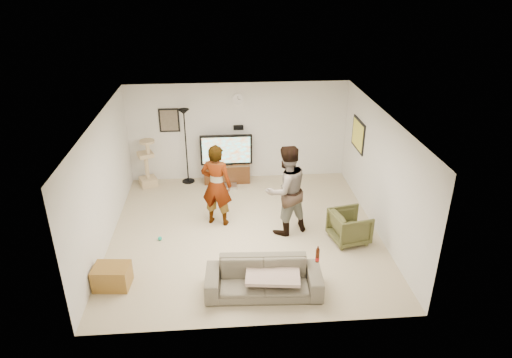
{
  "coord_description": "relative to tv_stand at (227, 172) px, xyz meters",
  "views": [
    {
      "loc": [
        -0.43,
        -8.16,
        5.1
      ],
      "look_at": [
        0.24,
        0.2,
        1.12
      ],
      "focal_mm": 32.01,
      "sensor_mm": 36.0,
      "label": 1
    }
  ],
  "objects": [
    {
      "name": "picture_right",
      "position": [
        3.05,
        -0.9,
        1.26
      ],
      "size": [
        0.03,
        0.78,
        0.62
      ],
      "primitive_type": "cube",
      "color": "#FFEC48",
      "rests_on": "wall_right"
    },
    {
      "name": "person_left",
      "position": [
        -0.25,
        -2.08,
        0.66
      ],
      "size": [
        0.76,
        0.62,
        1.8
      ],
      "primitive_type": "imported",
      "rotation": [
        0.0,
        0.0,
        2.82
      ],
      "color": "#A4A2B7",
      "rests_on": "floor"
    },
    {
      "name": "tv_screen",
      "position": [
        0.0,
        -0.04,
        0.63
      ],
      "size": [
        1.2,
        0.01,
        0.68
      ],
      "primitive_type": "cube",
      "color": "#40D9DD",
      "rests_on": "tv"
    },
    {
      "name": "side_table",
      "position": [
        -2.08,
        -4.09,
        -0.04
      ],
      "size": [
        0.64,
        0.51,
        0.4
      ],
      "primitive_type": "cube",
      "rotation": [
        0.0,
        0.0,
        -0.09
      ],
      "color": "brown",
      "rests_on": "floor"
    },
    {
      "name": "cat_tree",
      "position": [
        -1.99,
        -0.08,
        0.38
      ],
      "size": [
        0.51,
        0.51,
        1.23
      ],
      "primitive_type": "cube",
      "rotation": [
        0.0,
        0.0,
        0.39
      ],
      "color": "tan",
      "rests_on": "floor"
    },
    {
      "name": "wall_left",
      "position": [
        -2.43,
        -2.5,
        1.01
      ],
      "size": [
        0.04,
        5.5,
        2.5
      ],
      "primitive_type": "cube",
      "color": "white",
      "rests_on": "floor"
    },
    {
      "name": "tv",
      "position": [
        0.0,
        0.0,
        0.63
      ],
      "size": [
        1.3,
        0.08,
        0.77
      ],
      "primitive_type": "cube",
      "color": "black",
      "rests_on": "tv_stand"
    },
    {
      "name": "wall_clock",
      "position": [
        0.32,
        0.22,
        1.86
      ],
      "size": [
        0.26,
        0.04,
        0.26
      ],
      "primitive_type": "cylinder",
      "rotation": [
        1.57,
        0.0,
        0.0
      ],
      "color": "white",
      "rests_on": "wall_back"
    },
    {
      "name": "wall_front",
      "position": [
        0.32,
        -5.25,
        1.01
      ],
      "size": [
        5.5,
        0.04,
        2.5
      ],
      "primitive_type": "cube",
      "color": "white",
      "rests_on": "floor"
    },
    {
      "name": "toy_ball",
      "position": [
        -1.43,
        -2.68,
        -0.2
      ],
      "size": [
        0.08,
        0.08,
        0.08
      ],
      "primitive_type": "sphere",
      "color": "#10AC8E",
      "rests_on": "floor"
    },
    {
      "name": "wall_speaker",
      "position": [
        0.32,
        0.19,
        1.14
      ],
      "size": [
        0.25,
        0.1,
        0.1
      ],
      "primitive_type": "cube",
      "color": "black",
      "rests_on": "wall_back"
    },
    {
      "name": "armchair",
      "position": [
        2.39,
        -3.0,
        0.09
      ],
      "size": [
        0.85,
        0.83,
        0.65
      ],
      "primitive_type": "imported",
      "rotation": [
        0.0,
        0.0,
        1.78
      ],
      "color": "#454624",
      "rests_on": "floor"
    },
    {
      "name": "tv_stand",
      "position": [
        0.0,
        0.0,
        0.0
      ],
      "size": [
        1.16,
        0.45,
        0.48
      ],
      "primitive_type": "cube",
      "color": "#402311",
      "rests_on": "floor"
    },
    {
      "name": "throw_blanket",
      "position": [
        0.67,
        -4.45,
        0.15
      ],
      "size": [
        0.98,
        0.8,
        0.06
      ],
      "primitive_type": "cube",
      "rotation": [
        0.0,
        0.0,
        -0.12
      ],
      "color": "#C7A997",
      "rests_on": "sofa"
    },
    {
      "name": "beer_bottle",
      "position": [
        1.42,
        -4.45,
        0.46
      ],
      "size": [
        0.06,
        0.06,
        0.25
      ],
      "primitive_type": "cylinder",
      "color": "#3F1607",
      "rests_on": "sofa"
    },
    {
      "name": "floor",
      "position": [
        0.32,
        -2.5,
        -0.25
      ],
      "size": [
        5.5,
        5.5,
        0.02
      ],
      "primitive_type": "cube",
      "color": "tan",
      "rests_on": "ground"
    },
    {
      "name": "floor_lamp",
      "position": [
        -1.0,
        0.04,
        0.72
      ],
      "size": [
        0.32,
        0.32,
        1.92
      ],
      "primitive_type": "cylinder",
      "color": "black",
      "rests_on": "floor"
    },
    {
      "name": "sofa",
      "position": [
        0.52,
        -4.45,
        0.05
      ],
      "size": [
        1.99,
        0.87,
        0.57
      ],
      "primitive_type": "imported",
      "rotation": [
        0.0,
        0.0,
        -0.05
      ],
      "color": "#5F594A",
      "rests_on": "floor"
    },
    {
      "name": "person_right",
      "position": [
        1.15,
        -2.53,
        0.71
      ],
      "size": [
        1.14,
        1.04,
        1.91
      ],
      "primitive_type": "imported",
      "rotation": [
        0.0,
        0.0,
        3.56
      ],
      "color": "#26547D",
      "rests_on": "floor"
    },
    {
      "name": "console_box",
      "position": [
        0.03,
        -0.4,
        -0.21
      ],
      "size": [
        0.4,
        0.3,
        0.07
      ],
      "primitive_type": "cube",
      "color": "silver",
      "rests_on": "floor"
    },
    {
      "name": "picture_back",
      "position": [
        -1.38,
        0.23,
        1.36
      ],
      "size": [
        0.42,
        0.03,
        0.52
      ],
      "primitive_type": "cube",
      "color": "brown",
      "rests_on": "wall_back"
    },
    {
      "name": "wall_right",
      "position": [
        3.07,
        -2.5,
        1.01
      ],
      "size": [
        0.04,
        5.5,
        2.5
      ],
      "primitive_type": "cube",
      "color": "white",
      "rests_on": "floor"
    },
    {
      "name": "wall_back",
      "position": [
        0.32,
        0.25,
        1.01
      ],
      "size": [
        5.5,
        0.04,
        2.5
      ],
      "primitive_type": "cube",
      "color": "white",
      "rests_on": "floor"
    },
    {
      "name": "ceiling",
      "position": [
        0.32,
        -2.5,
        2.27
      ],
      "size": [
        5.5,
        5.5,
        0.02
      ],
      "primitive_type": "cube",
      "color": "white",
      "rests_on": "wall_back"
    }
  ]
}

